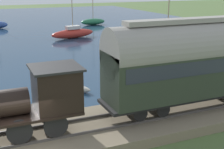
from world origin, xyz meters
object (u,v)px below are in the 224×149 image
at_px(sailboat_teal, 166,55).
at_px(sailboat_green, 93,22).
at_px(steam_locomotive, 27,99).
at_px(sailboat_red, 73,33).
at_px(passenger_coach, 195,59).
at_px(rowboat_near_shore, 75,87).

bearing_deg(sailboat_teal, sailboat_green, 18.85).
height_order(steam_locomotive, sailboat_red, sailboat_red).
xyz_separation_m(passenger_coach, sailboat_red, (27.42, -1.15, -2.61)).
bearing_deg(steam_locomotive, sailboat_red, -20.17).
height_order(passenger_coach, sailboat_red, sailboat_red).
height_order(sailboat_red, rowboat_near_shore, sailboat_red).
bearing_deg(sailboat_green, sailboat_red, 144.20).
bearing_deg(rowboat_near_shore, sailboat_red, 38.64).
relative_size(passenger_coach, rowboat_near_shore, 4.06).
bearing_deg(sailboat_green, sailboat_teal, 169.20).
bearing_deg(passenger_coach, sailboat_red, -2.41).
distance_m(steam_locomotive, rowboat_near_shore, 8.08).
relative_size(sailboat_red, sailboat_green, 0.80).
relative_size(passenger_coach, sailboat_teal, 1.06).
bearing_deg(rowboat_near_shore, passenger_coach, -89.27).
height_order(passenger_coach, sailboat_teal, sailboat_teal).
distance_m(steam_locomotive, sailboat_red, 29.25).
distance_m(sailboat_red, sailboat_teal, 17.10).
xyz_separation_m(sailboat_red, rowboat_near_shore, (-20.76, 5.99, -0.43)).
height_order(steam_locomotive, sailboat_green, sailboat_green).
bearing_deg(steam_locomotive, passenger_coach, -90.00).
distance_m(sailboat_green, sailboat_teal, 28.65).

